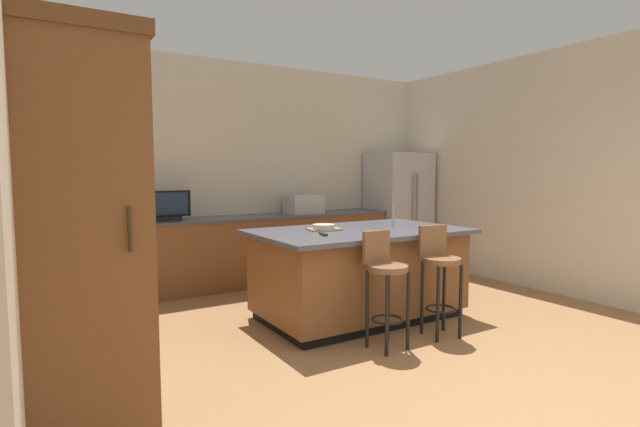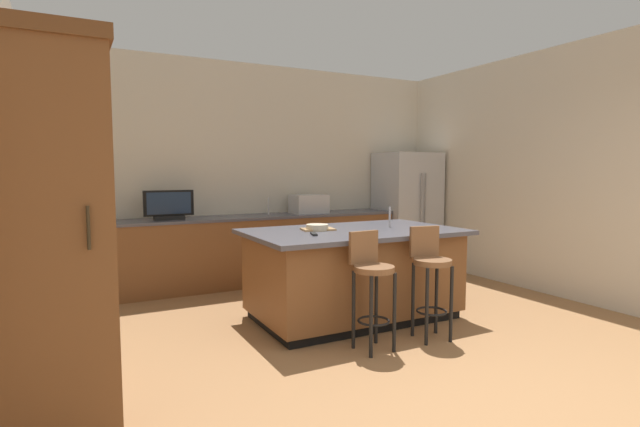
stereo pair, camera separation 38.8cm
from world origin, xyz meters
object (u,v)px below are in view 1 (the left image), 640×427
(tv_remote, at_px, (323,234))
(fruit_bowl, at_px, (324,227))
(microwave, at_px, (304,204))
(cutting_board, at_px, (324,229))
(range_oven, at_px, (70,266))
(tv_monitor, at_px, (165,207))
(kitchen_island, at_px, (359,272))
(bar_stool_left, at_px, (385,278))
(bar_stool_right, at_px, (439,270))
(cabinet_tower, at_px, (80,240))
(refrigerator, at_px, (398,210))

(tv_remote, bearing_deg, fruit_bowl, 74.73)
(microwave, height_order, cutting_board, microwave)
(range_oven, height_order, tv_monitor, tv_monitor)
(fruit_bowl, bearing_deg, cutting_board, 47.52)
(kitchen_island, relative_size, bar_stool_left, 2.16)
(tv_remote, bearing_deg, tv_monitor, 131.63)
(fruit_bowl, bearing_deg, bar_stool_right, -55.85)
(cabinet_tower, height_order, bar_stool_right, cabinet_tower)
(fruit_bowl, xyz_separation_m, tv_remote, (-0.19, -0.30, -0.02))
(cabinet_tower, distance_m, tv_remote, 2.40)
(range_oven, height_order, cutting_board, range_oven)
(range_oven, distance_m, bar_stool_left, 3.54)
(tv_monitor, bearing_deg, tv_remote, -65.58)
(refrigerator, distance_m, microwave, 1.70)
(cabinet_tower, relative_size, cutting_board, 6.87)
(kitchen_island, xyz_separation_m, fruit_bowl, (-0.36, 0.12, 0.48))
(microwave, distance_m, cutting_board, 1.98)
(tv_remote, height_order, cutting_board, tv_remote)
(refrigerator, relative_size, cutting_board, 5.50)
(bar_stool_left, bearing_deg, bar_stool_right, -5.50)
(bar_stool_left, bearing_deg, tv_remote, 104.78)
(cabinet_tower, distance_m, bar_stool_left, 2.46)
(bar_stool_right, xyz_separation_m, cutting_board, (-0.64, 0.98, 0.31))
(kitchen_island, relative_size, microwave, 4.51)
(cutting_board, bearing_deg, refrigerator, 35.05)
(kitchen_island, xyz_separation_m, cutting_board, (-0.34, 0.14, 0.46))
(tv_monitor, bearing_deg, range_oven, 177.20)
(microwave, xyz_separation_m, tv_monitor, (-1.94, -0.05, 0.04))
(range_oven, bearing_deg, kitchen_island, -37.64)
(cutting_board, bearing_deg, tv_remote, -123.17)
(kitchen_island, height_order, fruit_bowl, fruit_bowl)
(microwave, distance_m, bar_stool_right, 2.83)
(bar_stool_left, bearing_deg, microwave, 70.43)
(bar_stool_right, relative_size, fruit_bowl, 4.51)
(refrigerator, height_order, cabinet_tower, cabinet_tower)
(bar_stool_right, bearing_deg, kitchen_island, 119.08)
(kitchen_island, bearing_deg, tv_remote, -161.98)
(kitchen_island, xyz_separation_m, tv_remote, (-0.55, -0.18, 0.46))
(range_oven, xyz_separation_m, bar_stool_left, (2.20, -2.77, 0.14))
(tv_remote, relative_size, cutting_board, 0.52)
(bar_stool_right, relative_size, tv_remote, 5.95)
(kitchen_island, xyz_separation_m, bar_stool_right, (0.30, -0.84, 0.14))
(bar_stool_right, bearing_deg, tv_monitor, 132.78)
(microwave, xyz_separation_m, tv_remote, (-1.00, -2.13, -0.12))
(kitchen_island, relative_size, cutting_board, 6.62)
(tv_monitor, distance_m, fruit_bowl, 2.11)
(bar_stool_right, relative_size, cutting_board, 3.10)
(bar_stool_left, bearing_deg, cutting_board, 86.82)
(tv_remote, bearing_deg, microwave, 82.07)
(microwave, xyz_separation_m, cutting_board, (-0.79, -1.81, -0.12))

